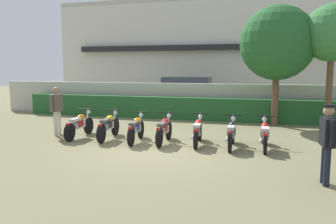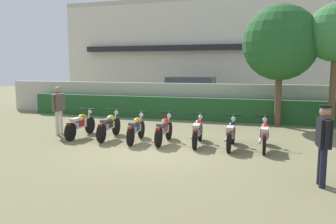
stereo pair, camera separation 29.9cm
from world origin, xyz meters
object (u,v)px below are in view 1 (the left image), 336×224
motorcycle_in_row_6 (265,134)px  officer_0 (327,138)px  motorcycle_in_row_4 (198,131)px  tree_near_inspector (277,43)px  motorcycle_in_row_0 (79,125)px  tree_far_side (332,34)px  motorcycle_in_row_1 (108,126)px  parked_car (189,93)px  inspector_person (57,106)px  motorcycle_in_row_2 (136,128)px  motorcycle_in_row_3 (164,129)px  motorcycle_in_row_5 (232,133)px

motorcycle_in_row_6 → officer_0: (1.22, -2.94, 0.56)m
motorcycle_in_row_4 → officer_0: bearing=-136.8°
tree_near_inspector → motorcycle_in_row_0: 8.55m
tree_far_side → motorcycle_in_row_1: (-7.56, -4.12, -3.27)m
motorcycle_in_row_0 → parked_car: bearing=-14.0°
parked_car → tree_far_side: 8.69m
motorcycle_in_row_4 → inspector_person: 5.25m
motorcycle_in_row_2 → officer_0: bearing=-123.7°
motorcycle_in_row_3 → motorcycle_in_row_4: motorcycle_in_row_3 is taller
motorcycle_in_row_0 → officer_0: officer_0 is taller
tree_near_inspector → motorcycle_in_row_0: size_ratio=2.55×
officer_0 → tree_far_side: bearing=-104.8°
motorcycle_in_row_1 → motorcycle_in_row_6: 5.14m
motorcycle_in_row_3 → motorcycle_in_row_5: size_ratio=1.01×
motorcycle_in_row_2 → motorcycle_in_row_6: bearing=-93.7°
motorcycle_in_row_0 → motorcycle_in_row_3: bearing=-92.5°
tree_near_inspector → parked_car: bearing=135.8°
parked_car → motorcycle_in_row_1: size_ratio=2.30×
parked_car → motorcycle_in_row_4: size_ratio=2.46×
motorcycle_in_row_1 → motorcycle_in_row_3: size_ratio=1.07×
motorcycle_in_row_5 → motorcycle_in_row_1: bearing=87.1°
parked_car → motorcycle_in_row_0: size_ratio=2.32×
motorcycle_in_row_5 → motorcycle_in_row_6: motorcycle_in_row_5 is taller
motorcycle_in_row_1 → motorcycle_in_row_3: bearing=-97.7°
motorcycle_in_row_3 → motorcycle_in_row_5: (2.16, -0.03, 0.00)m
motorcycle_in_row_4 → inspector_person: bearing=83.6°
parked_car → officer_0: bearing=-66.2°
tree_near_inspector → inspector_person: bearing=-150.9°
motorcycle_in_row_0 → officer_0: (7.46, -2.91, 0.55)m
parked_car → motorcycle_in_row_6: 9.93m
motorcycle_in_row_1 → motorcycle_in_row_2: bearing=-103.9°
motorcycle_in_row_4 → officer_0: 4.42m
parked_car → motorcycle_in_row_1: (-0.90, -8.95, -0.48)m
motorcycle_in_row_3 → inspector_person: (-4.12, 0.26, 0.60)m
inspector_person → motorcycle_in_row_3: bearing=-3.6°
motorcycle_in_row_6 → motorcycle_in_row_1: bearing=88.3°
parked_car → motorcycle_in_row_4: (2.21, -8.96, -0.49)m
motorcycle_in_row_0 → motorcycle_in_row_5: 5.27m
inspector_person → motorcycle_in_row_4: bearing=-1.8°
motorcycle_in_row_2 → inspector_person: 3.25m
tree_far_side → motorcycle_in_row_2: bearing=-146.5°
motorcycle_in_row_0 → motorcycle_in_row_2: size_ratio=1.06×
motorcycle_in_row_4 → motorcycle_in_row_2: bearing=90.0°
inspector_person → motorcycle_in_row_1: bearing=-4.4°
tree_far_side → motorcycle_in_row_6: 5.81m
tree_near_inspector → motorcycle_in_row_5: bearing=-106.9°
motorcycle_in_row_5 → officer_0: bearing=-143.4°
tree_near_inspector → motorcycle_in_row_4: 5.88m
motorcycle_in_row_2 → officer_0: officer_0 is taller
motorcycle_in_row_2 → motorcycle_in_row_6: size_ratio=0.97×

